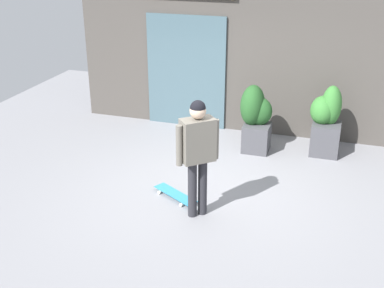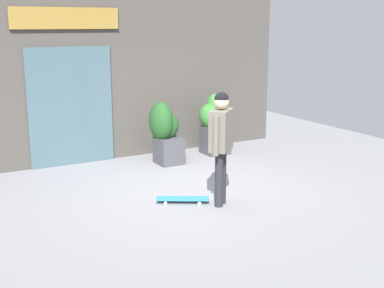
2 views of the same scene
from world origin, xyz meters
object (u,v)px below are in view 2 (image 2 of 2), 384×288
Objects in this scene: skateboarder at (221,136)px; planter_box_right at (213,124)px; skateboard at (183,199)px; planter_box_left at (165,131)px.

skateboarder is 1.36× the size of planter_box_right.
planter_box_right is (2.07, 2.47, 0.58)m from skateboard.
skateboard is (-0.47, 0.36, -1.03)m from skateboarder.
skateboard is 0.63× the size of planter_box_right.
planter_box_left is 1.29m from planter_box_right.
planter_box_left is 0.96× the size of planter_box_right.
planter_box_right reaches higher than skateboard.
skateboard is 0.65× the size of planter_box_left.
planter_box_left is (0.33, 2.60, -0.43)m from skateboarder.
planter_box_left is (0.80, 2.24, 0.60)m from skateboard.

